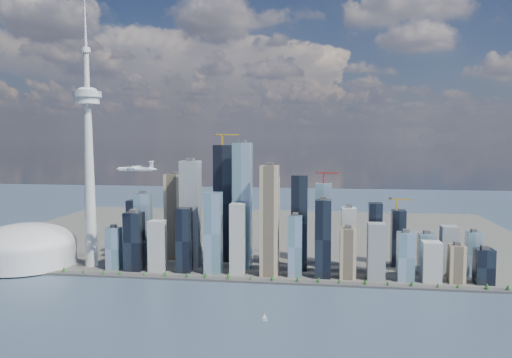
# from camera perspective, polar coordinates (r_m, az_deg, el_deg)

# --- Properties ---
(ground) EXTENTS (4000.00, 4000.00, 0.00)m
(ground) POSITION_cam_1_polar(r_m,az_deg,el_deg) (725.21, -7.24, -16.99)
(ground) COLOR #2F4253
(ground) RESTS_ON ground
(seawall) EXTENTS (1100.00, 22.00, 4.00)m
(seawall) POSITION_cam_1_polar(r_m,az_deg,el_deg) (955.04, -3.22, -11.43)
(seawall) COLOR #383838
(seawall) RESTS_ON ground
(land) EXTENTS (1400.00, 900.00, 3.00)m
(land) POSITION_cam_1_polar(r_m,az_deg,el_deg) (1387.23, 0.41, -6.33)
(land) COLOR #4C4C47
(land) RESTS_ON ground
(shoreline_trees) EXTENTS (960.53, 7.20, 8.80)m
(shoreline_trees) POSITION_cam_1_polar(r_m,az_deg,el_deg) (953.17, -3.22, -11.04)
(shoreline_trees) COLOR #3F2D1E
(shoreline_trees) RESTS_ON seawall
(skyscraper_cluster) EXTENTS (736.00, 142.00, 275.45)m
(skyscraper_cluster) POSITION_cam_1_polar(r_m,az_deg,el_deg) (1010.13, 1.05, -5.64)
(skyscraper_cluster) COLOR black
(skyscraper_cluster) RESTS_ON land
(needle_tower) EXTENTS (56.00, 56.00, 550.50)m
(needle_tower) POSITION_cam_1_polar(r_m,az_deg,el_deg) (1073.05, -18.57, 2.78)
(needle_tower) COLOR #A7A6A1
(needle_tower) RESTS_ON land
(dome_stadium) EXTENTS (200.00, 200.00, 86.00)m
(dome_stadium) POSITION_cam_1_polar(r_m,az_deg,el_deg) (1156.48, -24.80, -7.10)
(dome_stadium) COLOR silver
(dome_stadium) RESTS_ON land
(airplane) EXTENTS (76.48, 67.65, 18.64)m
(airplane) POSITION_cam_1_polar(r_m,az_deg,el_deg) (942.89, -13.53, 1.17)
(airplane) COLOR white
(airplane) RESTS_ON ground
(sailboat_west) EXTENTS (6.18, 3.53, 8.74)m
(sailboat_west) POSITION_cam_1_polar(r_m,az_deg,el_deg) (768.71, 0.96, -15.44)
(sailboat_west) COLOR silver
(sailboat_west) RESTS_ON ground
(sailboat_east) EXTENTS (6.60, 2.94, 9.13)m
(sailboat_east) POSITION_cam_1_polar(r_m,az_deg,el_deg) (758.73, 1.11, -15.71)
(sailboat_east) COLOR silver
(sailboat_east) RESTS_ON ground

